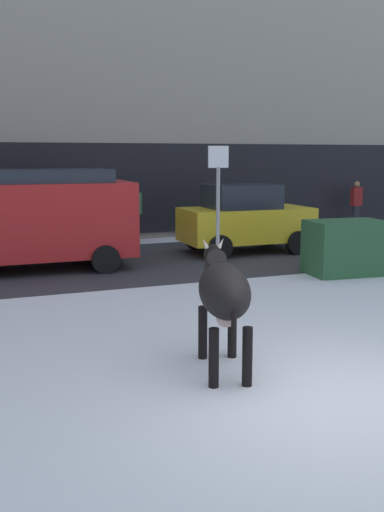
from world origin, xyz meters
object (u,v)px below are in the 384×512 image
pedestrian_by_cars (356,206)px  car_yellow_hatchback (245,219)px  car_red_van (32,217)px  street_sign (218,203)px  pedestrian_near_billboard (19,218)px  dumpster (346,247)px  pedestrian_far_left (135,214)px  cow_black (223,291)px

pedestrian_by_cars → car_yellow_hatchback: bearing=-154.3°
car_red_van → street_sign: (3.41, -2.77, 0.43)m
pedestrian_near_billboard → dumpster: (6.45, -6.30, -0.28)m
pedestrian_far_left → street_sign: street_sign is taller
pedestrian_near_billboard → dumpster: size_ratio=1.02×
cow_black → pedestrian_far_left: bearing=79.3°
car_red_van → car_yellow_hatchback: bearing=4.8°
car_red_van → pedestrian_far_left: 4.72m
pedestrian_near_billboard → street_sign: bearing=-60.5°
car_red_van → pedestrian_far_left: (3.40, 3.27, -0.36)m
car_red_van → pedestrian_far_left: size_ratio=2.68×
pedestrian_far_left → dumpster: size_ratio=1.02×
pedestrian_by_cars → pedestrian_far_left: 8.07m
cow_black → street_sign: size_ratio=0.69×
pedestrian_by_cars → street_sign: size_ratio=0.61×
pedestrian_far_left → street_sign: 6.09m
pedestrian_near_billboard → cow_black: bearing=-82.6°
cow_black → pedestrian_near_billboard: bearing=97.4°
pedestrian_near_billboard → pedestrian_by_cars: 11.47m
cow_black → dumpster: size_ratio=1.14×
cow_black → car_red_van: size_ratio=0.42×
pedestrian_far_left → street_sign: (0.01, -6.04, 0.79)m
pedestrian_by_cars → dumpster: (-5.02, -6.30, -0.28)m
pedestrian_by_cars → street_sign: 10.10m
pedestrian_far_left → dumpster: 7.00m
dumpster → pedestrian_near_billboard: bearing=135.7°
car_red_van → pedestrian_near_billboard: car_red_van is taller
car_red_van → pedestrian_far_left: bearing=43.9°
pedestrian_near_billboard → car_red_van: bearing=-89.9°
car_red_van → street_sign: street_sign is taller
car_red_van → pedestrian_near_billboard: size_ratio=2.68×
pedestrian_far_left → car_red_van: bearing=-136.1°
cow_black → car_yellow_hatchback: (4.30, 7.92, -0.07)m
pedestrian_near_billboard → pedestrian_by_cars: bearing=0.0°
pedestrian_near_billboard → pedestrian_by_cars: size_ratio=1.00×
pedestrian_near_billboard → pedestrian_by_cars: (11.47, 0.00, 0.00)m
cow_black → car_yellow_hatchback: bearing=61.5°
pedestrian_near_billboard → car_yellow_hatchback: bearing=-26.1°
car_yellow_hatchback → dumpster: size_ratio=2.08×
pedestrian_far_left → dumpster: pedestrian_far_left is taller
dumpster → street_sign: (-3.03, 0.26, 1.07)m
car_red_van → car_yellow_hatchback: 5.71m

